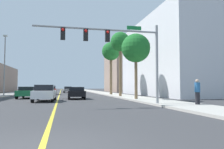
{
  "coord_description": "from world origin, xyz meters",
  "views": [
    {
      "loc": [
        0.43,
        -5.04,
        1.38
      ],
      "look_at": [
        5.89,
        19.05,
        2.73
      ],
      "focal_mm": 35.34,
      "sensor_mm": 36.0,
      "label": 1
    }
  ],
  "objects_px": {
    "car_gray": "(68,89)",
    "car_black": "(76,93)",
    "car_white": "(45,93)",
    "car_green": "(28,92)",
    "traffic_signal_mast": "(117,44)",
    "pedestrian": "(197,92)",
    "car_red": "(51,90)",
    "street_lamp": "(5,62)",
    "palm_far": "(111,52)",
    "palm_mid": "(120,43)",
    "palm_near": "(136,49)"
  },
  "relations": [
    {
      "from": "traffic_signal_mast",
      "to": "car_white",
      "type": "relative_size",
      "value": 1.95
    },
    {
      "from": "car_black",
      "to": "car_gray",
      "type": "bearing_deg",
      "value": 91.88
    },
    {
      "from": "palm_mid",
      "to": "car_gray",
      "type": "xyz_separation_m",
      "value": [
        -6.13,
        22.64,
        -6.32
      ]
    },
    {
      "from": "car_black",
      "to": "palm_far",
      "type": "bearing_deg",
      "value": 58.0
    },
    {
      "from": "palm_far",
      "to": "car_red",
      "type": "relative_size",
      "value": 1.88
    },
    {
      "from": "palm_mid",
      "to": "pedestrian",
      "type": "relative_size",
      "value": 4.81
    },
    {
      "from": "traffic_signal_mast",
      "to": "car_red",
      "type": "height_order",
      "value": "traffic_signal_mast"
    },
    {
      "from": "traffic_signal_mast",
      "to": "palm_far",
      "type": "xyz_separation_m",
      "value": [
        3.74,
        18.89,
        2.42
      ]
    },
    {
      "from": "palm_far",
      "to": "car_green",
      "type": "bearing_deg",
      "value": -150.12
    },
    {
      "from": "pedestrian",
      "to": "car_gray",
      "type": "bearing_deg",
      "value": 84.75
    },
    {
      "from": "street_lamp",
      "to": "car_black",
      "type": "height_order",
      "value": "street_lamp"
    },
    {
      "from": "car_white",
      "to": "car_red",
      "type": "height_order",
      "value": "car_red"
    },
    {
      "from": "street_lamp",
      "to": "car_green",
      "type": "xyz_separation_m",
      "value": [
        3.91,
        -5.53,
        -4.08
      ]
    },
    {
      "from": "palm_far",
      "to": "car_green",
      "type": "xyz_separation_m",
      "value": [
        -11.51,
        -6.62,
        -6.13
      ]
    },
    {
      "from": "car_red",
      "to": "palm_near",
      "type": "bearing_deg",
      "value": -63.62
    },
    {
      "from": "palm_mid",
      "to": "car_white",
      "type": "relative_size",
      "value": 1.81
    },
    {
      "from": "traffic_signal_mast",
      "to": "pedestrian",
      "type": "bearing_deg",
      "value": -16.59
    },
    {
      "from": "car_gray",
      "to": "car_black",
      "type": "xyz_separation_m",
      "value": [
        0.33,
        -25.26,
        -0.02
      ]
    },
    {
      "from": "car_white",
      "to": "traffic_signal_mast",
      "type": "bearing_deg",
      "value": -47.86
    },
    {
      "from": "traffic_signal_mast",
      "to": "car_gray",
      "type": "height_order",
      "value": "traffic_signal_mast"
    },
    {
      "from": "pedestrian",
      "to": "car_white",
      "type": "bearing_deg",
      "value": 126.0
    },
    {
      "from": "car_red",
      "to": "pedestrian",
      "type": "height_order",
      "value": "pedestrian"
    },
    {
      "from": "pedestrian",
      "to": "palm_far",
      "type": "bearing_deg",
      "value": 76.94
    },
    {
      "from": "palm_mid",
      "to": "palm_near",
      "type": "bearing_deg",
      "value": -91.24
    },
    {
      "from": "street_lamp",
      "to": "car_red",
      "type": "relative_size",
      "value": 1.91
    },
    {
      "from": "car_black",
      "to": "palm_near",
      "type": "bearing_deg",
      "value": -34.14
    },
    {
      "from": "palm_near",
      "to": "pedestrian",
      "type": "relative_size",
      "value": 3.77
    },
    {
      "from": "traffic_signal_mast",
      "to": "car_black",
      "type": "relative_size",
      "value": 2.1
    },
    {
      "from": "palm_far",
      "to": "car_white",
      "type": "bearing_deg",
      "value": -126.09
    },
    {
      "from": "car_gray",
      "to": "car_black",
      "type": "distance_m",
      "value": 25.26
    },
    {
      "from": "car_gray",
      "to": "palm_far",
      "type": "bearing_deg",
      "value": -71.07
    },
    {
      "from": "pedestrian",
      "to": "palm_near",
      "type": "bearing_deg",
      "value": 87.69
    },
    {
      "from": "palm_mid",
      "to": "car_black",
      "type": "height_order",
      "value": "palm_mid"
    },
    {
      "from": "palm_far",
      "to": "car_red",
      "type": "bearing_deg",
      "value": 148.47
    },
    {
      "from": "street_lamp",
      "to": "car_green",
      "type": "distance_m",
      "value": 7.9
    },
    {
      "from": "street_lamp",
      "to": "traffic_signal_mast",
      "type": "bearing_deg",
      "value": -56.73
    },
    {
      "from": "palm_near",
      "to": "palm_far",
      "type": "height_order",
      "value": "palm_far"
    },
    {
      "from": "car_gray",
      "to": "car_red",
      "type": "relative_size",
      "value": 0.95
    },
    {
      "from": "palm_far",
      "to": "car_white",
      "type": "distance_m",
      "value": 16.67
    },
    {
      "from": "street_lamp",
      "to": "palm_mid",
      "type": "bearing_deg",
      "value": -19.99
    },
    {
      "from": "palm_far",
      "to": "pedestrian",
      "type": "distance_m",
      "value": 21.36
    },
    {
      "from": "traffic_signal_mast",
      "to": "car_gray",
      "type": "distance_m",
      "value": 35.21
    },
    {
      "from": "palm_far",
      "to": "pedestrian",
      "type": "bearing_deg",
      "value": -85.51
    },
    {
      "from": "car_green",
      "to": "car_red",
      "type": "xyz_separation_m",
      "value": [
        2.06,
        12.42,
        0.07
      ]
    },
    {
      "from": "car_white",
      "to": "car_green",
      "type": "height_order",
      "value": "car_white"
    },
    {
      "from": "car_white",
      "to": "car_red",
      "type": "xyz_separation_m",
      "value": [
        -0.31,
        18.34,
        0.02
      ]
    },
    {
      "from": "palm_near",
      "to": "car_white",
      "type": "relative_size",
      "value": 1.42
    },
    {
      "from": "street_lamp",
      "to": "palm_mid",
      "type": "relative_size",
      "value": 1.01
    },
    {
      "from": "traffic_signal_mast",
      "to": "palm_near",
      "type": "height_order",
      "value": "palm_near"
    },
    {
      "from": "palm_far",
      "to": "car_white",
      "type": "relative_size",
      "value": 1.8
    }
  ]
}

